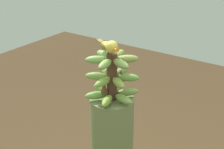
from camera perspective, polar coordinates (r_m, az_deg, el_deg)
The scene contains 2 objects.
banana_bunch at distance 1.83m, azimuth 0.00°, elevation -0.39°, with size 0.28×0.28×0.25m.
perched_bird at distance 1.75m, azimuth -0.37°, elevation 4.44°, with size 0.12×0.20×0.08m.
Camera 1 is at (1.37, 0.96, 2.15)m, focal length 57.97 mm.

